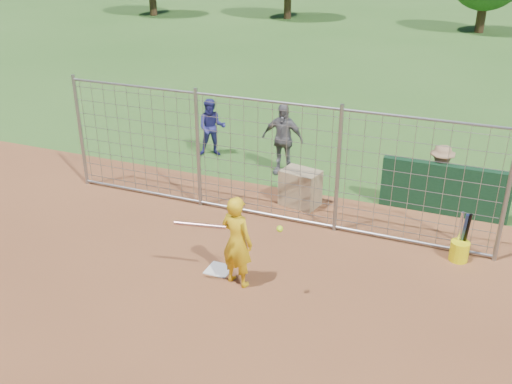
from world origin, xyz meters
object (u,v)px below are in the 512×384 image
at_px(batter, 237,242).
at_px(equipment_bin, 300,188).
at_px(bystander_a, 212,128).
at_px(bystander_c, 439,177).
at_px(bucket_with_bats, 460,248).
at_px(bystander_b, 282,139).

distance_m(batter, equipment_bin, 3.31).
xyz_separation_m(bystander_a, bystander_c, (5.84, -1.01, -0.04)).
xyz_separation_m(equipment_bin, bucket_with_bats, (3.39, -1.09, -0.15)).
bearing_deg(bystander_b, bucket_with_bats, -30.32).
bearing_deg(bystander_c, bystander_a, -32.70).
distance_m(batter, bystander_b, 4.89).
xyz_separation_m(bystander_c, bucket_with_bats, (0.63, -2.05, -0.47)).
bearing_deg(bucket_with_bats, batter, -147.34).
height_order(bystander_b, equipment_bin, bystander_b).
bearing_deg(equipment_bin, batter, -79.08).
bearing_deg(bystander_b, equipment_bin, -56.96).
distance_m(bystander_c, bucket_with_bats, 2.19).
xyz_separation_m(bystander_c, equipment_bin, (-2.76, -0.96, -0.32)).
relative_size(bystander_b, bystander_c, 1.23).
height_order(batter, bystander_c, batter).
relative_size(bystander_a, bystander_c, 1.06).
xyz_separation_m(bystander_a, bystander_b, (2.12, -0.45, 0.12)).
bearing_deg(bystander_a, bystander_b, -35.68).
xyz_separation_m(bystander_a, equipment_bin, (3.09, -1.97, -0.36)).
bearing_deg(bystander_b, batter, -78.46).
bearing_deg(bucket_with_bats, bystander_c, 107.23).
xyz_separation_m(bystander_b, bystander_c, (3.72, -0.56, -0.17)).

